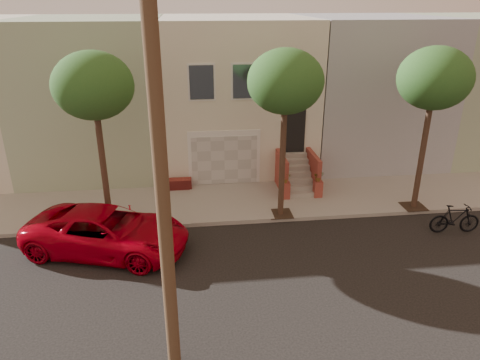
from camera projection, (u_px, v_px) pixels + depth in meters
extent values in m
plane|color=black|center=(274.00, 276.00, 13.73)|extent=(90.00, 90.00, 0.00)
cube|color=#9A988C|center=(250.00, 201.00, 18.61)|extent=(40.00, 3.70, 0.15)
cube|color=#BAB49F|center=(234.00, 89.00, 22.61)|extent=(7.00, 8.00, 7.00)
cube|color=#9EAF8D|center=(98.00, 93.00, 21.86)|extent=(6.50, 8.00, 7.00)
cube|color=#909398|center=(363.00, 86.00, 23.36)|extent=(6.50, 8.00, 7.00)
cube|color=#9EAF8D|center=(477.00, 84.00, 24.08)|extent=(6.50, 8.00, 7.00)
cube|color=silver|center=(224.00, 158.00, 19.72)|extent=(3.20, 0.12, 2.50)
cube|color=#B9B9B5|center=(224.00, 160.00, 19.70)|extent=(2.90, 0.06, 2.20)
cube|color=#9A988C|center=(229.00, 200.00, 18.48)|extent=(3.20, 3.70, 0.02)
cube|color=maroon|center=(176.00, 184.00, 19.58)|extent=(1.40, 0.45, 0.44)
cube|color=black|center=(294.00, 131.00, 19.58)|extent=(1.00, 0.06, 2.00)
cube|color=#3F4751|center=(202.00, 82.00, 18.29)|extent=(1.00, 0.06, 1.40)
cube|color=silver|center=(202.00, 82.00, 18.31)|extent=(1.15, 0.05, 1.55)
cube|color=#3F4751|center=(245.00, 81.00, 18.49)|extent=(1.00, 0.06, 1.40)
cube|color=silver|center=(245.00, 81.00, 18.51)|extent=(1.15, 0.05, 1.55)
cube|color=#3F4751|center=(287.00, 81.00, 18.69)|extent=(1.00, 0.06, 1.40)
cube|color=silver|center=(287.00, 80.00, 18.71)|extent=(1.15, 0.05, 1.55)
cube|color=#9A988C|center=(301.00, 195.00, 18.82)|extent=(1.20, 0.28, 0.20)
cube|color=#9A988C|center=(300.00, 188.00, 19.00)|extent=(1.20, 0.28, 0.20)
cube|color=#9A988C|center=(298.00, 181.00, 19.18)|extent=(1.20, 0.28, 0.20)
cube|color=#9A988C|center=(297.00, 174.00, 19.36)|extent=(1.20, 0.28, 0.20)
cube|color=#9A988C|center=(296.00, 168.00, 19.54)|extent=(1.20, 0.28, 0.20)
cube|color=#9A988C|center=(295.00, 161.00, 19.72)|extent=(1.20, 0.28, 0.20)
cube|color=#9A988C|center=(293.00, 155.00, 19.90)|extent=(1.20, 0.28, 0.20)
cube|color=brown|center=(281.00, 173.00, 19.24)|extent=(0.18, 1.96, 1.60)
cube|color=brown|center=(313.00, 171.00, 19.39)|extent=(0.18, 1.96, 1.60)
cube|color=brown|center=(285.00, 190.00, 18.61)|extent=(0.35, 0.35, 0.70)
imported|color=#1B4C1B|center=(286.00, 178.00, 18.39)|extent=(0.40, 0.35, 0.45)
cube|color=brown|center=(318.00, 189.00, 18.76)|extent=(0.35, 0.35, 0.70)
imported|color=#1B4C1B|center=(319.00, 176.00, 18.54)|extent=(0.41, 0.35, 0.45)
cube|color=#2D2116|center=(111.00, 223.00, 16.64)|extent=(0.90, 0.90, 0.02)
cylinder|color=#362518|center=(104.00, 171.00, 15.84)|extent=(0.22, 0.22, 4.20)
ellipsoid|color=#1B4C1B|center=(93.00, 86.00, 14.68)|extent=(2.70, 2.57, 2.29)
cube|color=#2D2116|center=(280.00, 214.00, 17.36)|extent=(0.90, 0.90, 0.02)
cylinder|color=#362518|center=(282.00, 164.00, 16.56)|extent=(0.22, 0.22, 4.20)
ellipsoid|color=#1B4C1B|center=(286.00, 81.00, 15.39)|extent=(2.70, 2.57, 2.29)
cube|color=#2D2116|center=(413.00, 206.00, 17.97)|extent=(0.90, 0.90, 0.02)
cylinder|color=#362518|center=(422.00, 158.00, 17.17)|extent=(0.22, 0.22, 4.20)
ellipsoid|color=#1B4C1B|center=(435.00, 78.00, 16.00)|extent=(2.70, 2.57, 2.29)
cylinder|color=#453120|center=(160.00, 166.00, 8.55)|extent=(0.30, 0.30, 10.00)
imported|color=#B40014|center=(107.00, 231.00, 14.84)|extent=(5.95, 4.01, 1.51)
imported|color=black|center=(455.00, 219.00, 16.11)|extent=(1.87, 0.66, 1.11)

